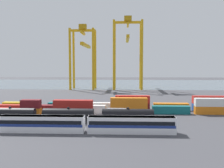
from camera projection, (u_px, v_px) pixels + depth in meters
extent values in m
plane|color=#424247|center=(106.00, 99.00, 120.00)|extent=(420.00, 420.00, 0.00)
cube|color=slate|center=(114.00, 84.00, 217.68)|extent=(400.00, 110.00, 0.01)
cube|color=silver|center=(42.00, 124.00, 60.09)|extent=(20.50, 3.10, 3.90)
cube|color=navy|center=(42.00, 124.00, 60.10)|extent=(20.09, 3.14, 0.64)
cube|color=black|center=(42.00, 121.00, 60.04)|extent=(19.68, 3.13, 0.90)
cube|color=slate|center=(41.00, 116.00, 59.96)|extent=(20.29, 2.85, 0.36)
cube|color=silver|center=(131.00, 125.00, 59.10)|extent=(20.50, 3.10, 3.90)
cube|color=navy|center=(131.00, 125.00, 59.11)|extent=(20.09, 3.14, 0.64)
cube|color=black|center=(131.00, 122.00, 59.05)|extent=(19.68, 3.13, 0.90)
cube|color=slate|center=(131.00, 117.00, 58.97)|extent=(20.29, 2.85, 0.36)
cube|color=#232326|center=(10.00, 120.00, 70.67)|extent=(14.04, 2.50, 1.10)
cylinder|color=black|center=(10.00, 113.00, 70.52)|extent=(14.04, 2.86, 2.86)
cylinder|color=black|center=(10.00, 107.00, 70.40)|extent=(0.70, 0.70, 0.36)
cube|color=#232326|center=(68.00, 121.00, 69.91)|extent=(14.04, 2.50, 1.10)
cylinder|color=black|center=(68.00, 114.00, 69.76)|extent=(14.04, 2.86, 2.86)
cylinder|color=black|center=(68.00, 108.00, 69.64)|extent=(0.70, 0.70, 0.36)
cube|color=#232326|center=(128.00, 121.00, 69.15)|extent=(14.04, 2.50, 1.10)
cylinder|color=black|center=(128.00, 114.00, 69.00)|extent=(14.04, 2.86, 2.86)
cylinder|color=black|center=(128.00, 108.00, 68.88)|extent=(0.70, 0.70, 0.36)
cube|color=orange|center=(31.00, 112.00, 78.49)|extent=(6.04, 2.44, 2.60)
cube|color=maroon|center=(31.00, 104.00, 78.29)|extent=(6.04, 2.44, 2.60)
cube|color=slate|center=(73.00, 112.00, 77.87)|extent=(12.10, 2.44, 2.60)
cube|color=#AD211C|center=(73.00, 104.00, 77.68)|extent=(12.10, 2.44, 2.60)
cube|color=slate|center=(116.00, 113.00, 77.26)|extent=(6.04, 2.44, 2.60)
cube|color=#AD211C|center=(7.00, 108.00, 85.05)|extent=(12.10, 2.44, 2.60)
cube|color=maroon|center=(47.00, 109.00, 84.41)|extent=(12.10, 2.44, 2.60)
cube|color=silver|center=(87.00, 109.00, 83.78)|extent=(12.10, 2.44, 2.60)
cube|color=orange|center=(129.00, 109.00, 83.15)|extent=(12.10, 2.44, 2.60)
cube|color=orange|center=(129.00, 102.00, 82.95)|extent=(12.10, 2.44, 2.60)
cube|color=#146066|center=(171.00, 110.00, 82.51)|extent=(12.10, 2.44, 2.60)
cube|color=orange|center=(213.00, 110.00, 81.88)|extent=(12.10, 2.44, 2.60)
cube|color=silver|center=(214.00, 102.00, 81.68)|extent=(12.10, 2.44, 2.60)
cube|color=gold|center=(20.00, 106.00, 91.02)|extent=(12.10, 2.44, 2.60)
cube|color=#146066|center=(57.00, 106.00, 90.40)|extent=(6.04, 2.44, 2.60)
cube|color=silver|center=(94.00, 106.00, 89.78)|extent=(12.10, 2.44, 2.60)
cube|color=maroon|center=(132.00, 106.00, 89.15)|extent=(12.10, 2.44, 2.60)
cube|color=#AD211C|center=(132.00, 99.00, 88.96)|extent=(12.10, 2.44, 2.60)
cube|color=orange|center=(171.00, 107.00, 88.53)|extent=(12.10, 2.44, 2.60)
cube|color=#1C4299|center=(210.00, 107.00, 87.90)|extent=(12.10, 2.44, 2.60)
cube|color=#AD211C|center=(210.00, 100.00, 87.71)|extent=(12.10, 2.44, 2.60)
cylinder|color=gold|center=(70.00, 59.00, 161.21)|extent=(1.50, 1.50, 39.42)
cylinder|color=gold|center=(93.00, 59.00, 160.52)|extent=(1.50, 1.50, 39.42)
cylinder|color=gold|center=(74.00, 60.00, 173.14)|extent=(1.50, 1.50, 39.42)
cylinder|color=gold|center=(95.00, 60.00, 172.45)|extent=(1.50, 1.50, 39.42)
cube|color=gold|center=(83.00, 30.00, 165.41)|extent=(16.49, 1.20, 1.60)
cube|color=gold|center=(83.00, 33.00, 165.53)|extent=(1.20, 13.58, 1.60)
cube|color=gold|center=(86.00, 45.00, 179.02)|extent=(2.00, 37.14, 2.00)
cube|color=#A77A10|center=(83.00, 27.00, 165.23)|extent=(4.80, 4.00, 3.20)
cylinder|color=gold|center=(114.00, 55.00, 159.82)|extent=(1.50, 1.50, 44.45)
cylinder|color=gold|center=(142.00, 55.00, 159.00)|extent=(1.50, 1.50, 44.45)
cylinder|color=gold|center=(115.00, 56.00, 171.55)|extent=(1.50, 1.50, 44.45)
cylinder|color=gold|center=(141.00, 56.00, 170.74)|extent=(1.50, 1.50, 44.45)
cube|color=gold|center=(128.00, 22.00, 163.67)|extent=(19.28, 1.20, 1.60)
cube|color=gold|center=(128.00, 25.00, 163.79)|extent=(1.20, 13.39, 1.60)
cube|color=gold|center=(128.00, 39.00, 177.07)|extent=(2.00, 36.44, 2.00)
cube|color=#A77A10|center=(128.00, 19.00, 163.49)|extent=(4.80, 4.00, 3.20)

